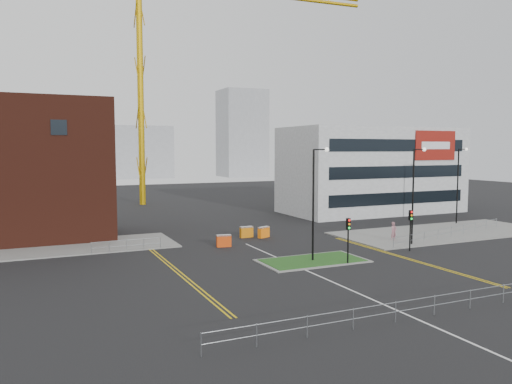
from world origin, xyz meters
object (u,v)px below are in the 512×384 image
at_px(traffic_light_island, 348,232).
at_px(pedestrian, 394,232).
at_px(tower_crane, 174,32).
at_px(streetlamp_island, 316,194).

height_order(traffic_light_island, pedestrian, traffic_light_island).
distance_m(tower_crane, traffic_light_island, 54.93).
relative_size(tower_crane, traffic_light_island, 14.51).
height_order(tower_crane, traffic_light_island, tower_crane).
bearing_deg(tower_crane, traffic_light_island, -89.53).
bearing_deg(tower_crane, pedestrian, -76.60).
relative_size(tower_crane, streetlamp_island, 5.77).
height_order(tower_crane, streetlamp_island, tower_crane).
relative_size(streetlamp_island, traffic_light_island, 2.52).
height_order(tower_crane, pedestrian, tower_crane).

